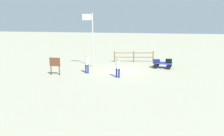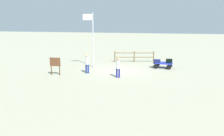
% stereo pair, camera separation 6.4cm
% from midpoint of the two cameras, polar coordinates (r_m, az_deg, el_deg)
% --- Properties ---
extents(ground_plane, '(120.00, 120.00, 0.00)m').
position_cam_midpoint_polar(ground_plane, '(20.74, 1.95, -0.66)').
color(ground_plane, '#ADAA8F').
extents(luggage_cart, '(1.86, 1.35, 0.55)m').
position_cam_midpoint_polar(luggage_cart, '(22.30, 12.56, 1.01)').
color(luggage_cart, '#2438CB').
rests_on(luggage_cart, ground).
extents(suitcase_navy, '(0.58, 0.44, 0.38)m').
position_cam_midpoint_polar(suitcase_navy, '(22.18, 14.08, 1.75)').
color(suitcase_navy, black).
rests_on(suitcase_navy, luggage_cart).
extents(suitcase_dark, '(0.66, 0.43, 0.31)m').
position_cam_midpoint_polar(suitcase_dark, '(22.04, 11.13, 1.74)').
color(suitcase_dark, navy).
rests_on(suitcase_dark, luggage_cart).
extents(worker_lead, '(0.34, 0.33, 1.66)m').
position_cam_midpoint_polar(worker_lead, '(18.04, 1.39, 0.53)').
color(worker_lead, navy).
rests_on(worker_lead, ground).
extents(worker_trailing, '(0.36, 0.36, 1.66)m').
position_cam_midpoint_polar(worker_trailing, '(19.64, -6.49, 1.39)').
color(worker_trailing, navy).
rests_on(worker_trailing, ground).
extents(flagpole, '(1.01, 0.18, 5.22)m').
position_cam_midpoint_polar(flagpole, '(21.88, -5.29, 8.21)').
color(flagpole, silver).
rests_on(flagpole, ground).
extents(signboard, '(0.92, 0.10, 1.49)m').
position_cam_midpoint_polar(signboard, '(19.47, -14.36, 1.07)').
color(signboard, '#4C3319').
rests_on(signboard, ground).
extents(wooden_fence, '(4.30, 1.00, 1.19)m').
position_cam_midpoint_polar(wooden_fence, '(24.96, 5.46, 3.08)').
color(wooden_fence, brown).
rests_on(wooden_fence, ground).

